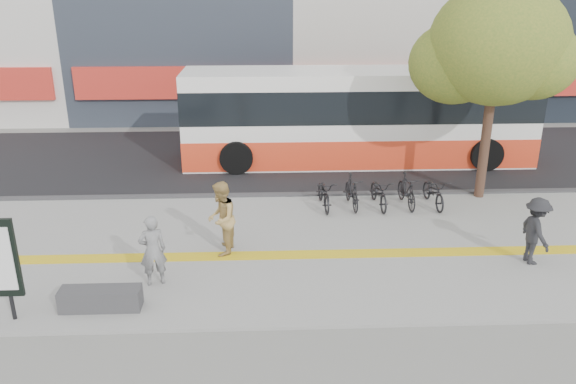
{
  "coord_description": "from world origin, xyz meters",
  "views": [
    {
      "loc": [
        0.73,
        -11.29,
        6.33
      ],
      "look_at": [
        1.28,
        2.0,
        1.32
      ],
      "focal_mm": 35.73,
      "sensor_mm": 36.0,
      "label": 1
    }
  ],
  "objects_px": {
    "seated_woman": "(153,250)",
    "pedestrian_tan": "(221,219)",
    "bench": "(101,299)",
    "bus": "(358,119)",
    "signboard": "(3,260)",
    "street_tree": "(495,46)",
    "pedestrian_dark": "(536,231)"
  },
  "relations": [
    {
      "from": "bench",
      "to": "street_tree",
      "type": "distance_m",
      "value": 12.23
    },
    {
      "from": "signboard",
      "to": "seated_woman",
      "type": "distance_m",
      "value": 2.85
    },
    {
      "from": "pedestrian_dark",
      "to": "street_tree",
      "type": "bearing_deg",
      "value": -8.42
    },
    {
      "from": "pedestrian_tan",
      "to": "pedestrian_dark",
      "type": "height_order",
      "value": "pedestrian_tan"
    },
    {
      "from": "bench",
      "to": "signboard",
      "type": "bearing_deg",
      "value": -169.19
    },
    {
      "from": "street_tree",
      "to": "bus",
      "type": "distance_m",
      "value": 5.65
    },
    {
      "from": "signboard",
      "to": "bus",
      "type": "distance_m",
      "value": 12.96
    },
    {
      "from": "pedestrian_dark",
      "to": "bench",
      "type": "bearing_deg",
      "value": 94.88
    },
    {
      "from": "bench",
      "to": "bus",
      "type": "relative_size",
      "value": 0.13
    },
    {
      "from": "bench",
      "to": "seated_woman",
      "type": "xyz_separation_m",
      "value": [
        0.9,
        0.97,
        0.57
      ]
    },
    {
      "from": "signboard",
      "to": "pedestrian_dark",
      "type": "height_order",
      "value": "signboard"
    },
    {
      "from": "bench",
      "to": "pedestrian_tan",
      "type": "distance_m",
      "value": 3.36
    },
    {
      "from": "bench",
      "to": "seated_woman",
      "type": "relative_size",
      "value": 1.01
    },
    {
      "from": "seated_woman",
      "to": "pedestrian_tan",
      "type": "distance_m",
      "value": 1.97
    },
    {
      "from": "signboard",
      "to": "pedestrian_dark",
      "type": "distance_m",
      "value": 11.27
    },
    {
      "from": "seated_woman",
      "to": "street_tree",
      "type": "bearing_deg",
      "value": -167.78
    },
    {
      "from": "bench",
      "to": "bus",
      "type": "height_order",
      "value": "bus"
    },
    {
      "from": "bench",
      "to": "street_tree",
      "type": "xyz_separation_m",
      "value": [
        9.78,
        6.02,
        4.21
      ]
    },
    {
      "from": "street_tree",
      "to": "pedestrian_tan",
      "type": "relative_size",
      "value": 3.51
    },
    {
      "from": "signboard",
      "to": "street_tree",
      "type": "bearing_deg",
      "value": 29.07
    },
    {
      "from": "bench",
      "to": "street_tree",
      "type": "height_order",
      "value": "street_tree"
    },
    {
      "from": "pedestrian_dark",
      "to": "bus",
      "type": "bearing_deg",
      "value": 14.76
    },
    {
      "from": "street_tree",
      "to": "pedestrian_dark",
      "type": "bearing_deg",
      "value": -93.7
    },
    {
      "from": "signboard",
      "to": "pedestrian_tan",
      "type": "bearing_deg",
      "value": 34.88
    },
    {
      "from": "bench",
      "to": "bus",
      "type": "distance_m",
      "value": 11.82
    },
    {
      "from": "seated_woman",
      "to": "pedestrian_dark",
      "type": "distance_m",
      "value": 8.61
    },
    {
      "from": "bus",
      "to": "seated_woman",
      "type": "distance_m",
      "value": 10.46
    },
    {
      "from": "bus",
      "to": "seated_woman",
      "type": "height_order",
      "value": "bus"
    },
    {
      "from": "bus",
      "to": "signboard",
      "type": "bearing_deg",
      "value": -129.45
    },
    {
      "from": "seated_woman",
      "to": "pedestrian_tan",
      "type": "xyz_separation_m",
      "value": [
        1.36,
        1.41,
        0.1
      ]
    },
    {
      "from": "street_tree",
      "to": "seated_woman",
      "type": "bearing_deg",
      "value": -150.38
    },
    {
      "from": "bench",
      "to": "signboard",
      "type": "height_order",
      "value": "signboard"
    }
  ]
}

